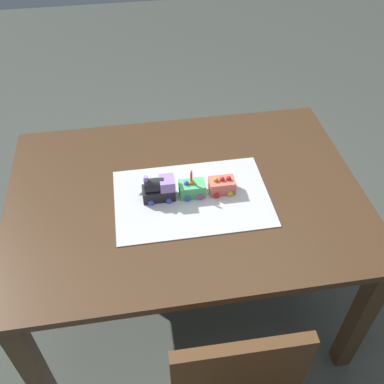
{
  "coord_description": "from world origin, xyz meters",
  "views": [
    {
      "loc": [
        -0.17,
        -1.23,
        1.94
      ],
      "look_at": [
        0.02,
        -0.04,
        0.77
      ],
      "focal_mm": 40.81,
      "sensor_mm": 36.0,
      "label": 1
    }
  ],
  "objects": [
    {
      "name": "dining_table",
      "position": [
        0.0,
        0.0,
        0.63
      ],
      "size": [
        1.4,
        1.0,
        0.74
      ],
      "color": "#4C331E",
      "rests_on": "ground"
    },
    {
      "name": "birthday_candle",
      "position": [
        0.02,
        -0.02,
        0.84
      ],
      "size": [
        0.01,
        0.01,
        0.06
      ],
      "color": "#F24C59",
      "rests_on": "cake_car_hopper_mint_green"
    },
    {
      "name": "ground_plane",
      "position": [
        0.0,
        0.0,
        0.0
      ],
      "size": [
        8.0,
        8.0,
        0.0
      ],
      "primitive_type": "plane",
      "color": "#474C44"
    },
    {
      "name": "cake_locomotive",
      "position": [
        -0.11,
        -0.02,
        0.79
      ],
      "size": [
        0.14,
        0.08,
        0.12
      ],
      "color": "#232328",
      "rests_on": "cake_board"
    },
    {
      "name": "cake_car_hopper_mint_green",
      "position": [
        0.02,
        -0.02,
        0.77
      ],
      "size": [
        0.1,
        0.08,
        0.07
      ],
      "color": "#59CC7A",
      "rests_on": "cake_board"
    },
    {
      "name": "cake_car_caboose_coral",
      "position": [
        0.14,
        -0.02,
        0.77
      ],
      "size": [
        0.1,
        0.08,
        0.07
      ],
      "color": "#F27260",
      "rests_on": "cake_board"
    },
    {
      "name": "cake_board",
      "position": [
        0.02,
        -0.04,
        0.74
      ],
      "size": [
        0.6,
        0.4,
        0.0
      ],
      "primitive_type": "cube",
      "color": "silver",
      "rests_on": "dining_table"
    }
  ]
}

